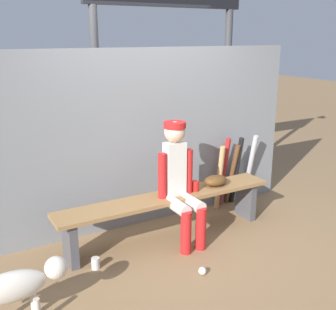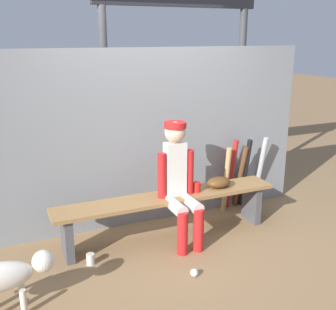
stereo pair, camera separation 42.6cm
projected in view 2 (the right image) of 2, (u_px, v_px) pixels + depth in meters
ground_plane at (168, 237)px, 4.53m from camera, size 30.00×30.00×0.00m
chainlink_fence at (150, 138)px, 4.69m from camera, size 3.91×0.03×2.01m
dugout_bench at (168, 205)px, 4.43m from camera, size 2.46×0.36×0.49m
player_seated at (179, 179)px, 4.27m from camera, size 0.41×0.55×1.28m
baseball_glove at (219, 182)px, 4.62m from camera, size 0.28×0.20×0.12m
bat_wood_tan at (226, 180)px, 5.06m from camera, size 0.08×0.18×0.85m
bat_aluminum_red at (231, 174)px, 5.16m from camera, size 0.10×0.20×0.92m
bat_wood_dark at (240, 177)px, 5.21m from camera, size 0.09×0.25×0.82m
bat_aluminum_black at (245, 173)px, 5.22m from camera, size 0.08×0.24×0.91m
bat_aluminum_silver at (260, 170)px, 5.36m from camera, size 0.07×0.25×0.90m
baseball at (194, 273)px, 3.79m from camera, size 0.07×0.07×0.07m
cup_on_ground at (91, 259)px, 3.99m from camera, size 0.08×0.08×0.11m
cup_on_bench at (197, 187)px, 4.49m from camera, size 0.08×0.08×0.11m
scoreboard at (183, 9)px, 5.10m from camera, size 2.44×0.27×3.44m
dog at (6, 276)px, 3.20m from camera, size 0.84×0.20×0.49m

